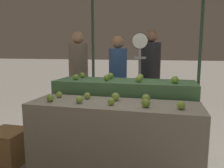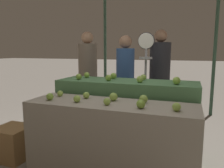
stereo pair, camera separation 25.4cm
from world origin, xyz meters
The scene contains 23 objects.
display_counter_front centered at (0.00, 0.00, 0.43)m, with size 1.78×0.55×0.87m, color gray.
display_counter_back centered at (0.00, 0.60, 0.51)m, with size 1.78×0.55×1.02m, color #4C7A4C.
apple_front_0 centered at (-0.66, -0.11, 0.91)m, with size 0.08×0.08×0.08m, color #7AA338.
apple_front_1 centered at (-0.34, -0.10, 0.91)m, with size 0.08×0.08×0.08m, color #8EB247.
apple_front_2 centered at (0.00, -0.10, 0.91)m, with size 0.07×0.07×0.07m, color #8EB247.
apple_front_3 centered at (0.34, -0.11, 0.91)m, with size 0.08×0.08×0.08m, color #7AA338.
apple_front_4 centered at (0.66, -0.10, 0.91)m, with size 0.08×0.08×0.08m, color #8EB247.
apple_front_5 centered at (-0.67, 0.10, 0.90)m, with size 0.07×0.07×0.07m, color #8EB247.
apple_front_6 centered at (-0.33, 0.10, 0.91)m, with size 0.08×0.08×0.08m, color #8EB247.
apple_front_7 centered at (0.00, 0.10, 0.91)m, with size 0.09×0.09×0.09m, color #8EB247.
apple_front_8 centered at (0.33, 0.10, 0.91)m, with size 0.09×0.09×0.09m, color #8EB247.
apple_back_0 centered at (-0.62, 0.49, 1.06)m, with size 0.08×0.08×0.08m, color #7AA338.
apple_back_1 centered at (-0.21, 0.50, 1.06)m, with size 0.08×0.08×0.08m, color #7AA338.
apple_back_2 centered at (0.20, 0.49, 1.07)m, with size 0.08×0.08×0.08m, color #8EB247.
apple_back_3 centered at (0.62, 0.49, 1.07)m, with size 0.09×0.09×0.09m, color #84AD3D.
apple_back_4 centered at (-0.61, 0.71, 1.06)m, with size 0.08×0.08×0.08m, color #84AD3D.
apple_back_5 centered at (-0.21, 0.70, 1.07)m, with size 0.08×0.08×0.08m, color #7AA338.
apple_back_6 centered at (0.20, 0.71, 1.06)m, with size 0.08×0.08×0.08m, color #8EB247.
produce_scale centered at (0.12, 1.27, 1.20)m, with size 0.25×0.20×1.68m.
person_vendor_at_scale centered at (-0.29, 1.56, 0.97)m, with size 0.38×0.38×1.66m.
person_customer_left centered at (0.23, 2.11, 1.03)m, with size 0.42×0.42×1.79m.
person_customer_right centered at (-1.13, 1.81, 1.02)m, with size 0.42×0.42×1.77m.
wooden_crate_side centered at (-1.37, 0.05, 0.21)m, with size 0.42×0.42×0.42m, color #9E7547.
Camera 2 is at (0.76, -2.07, 1.41)m, focal length 35.00 mm.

